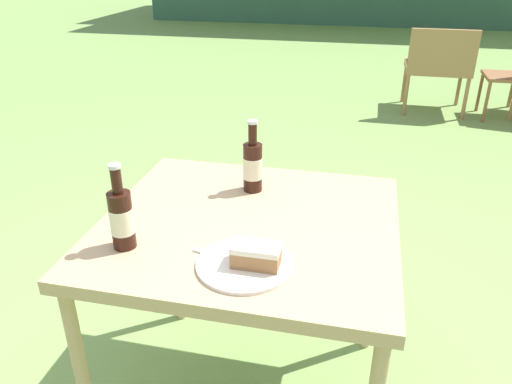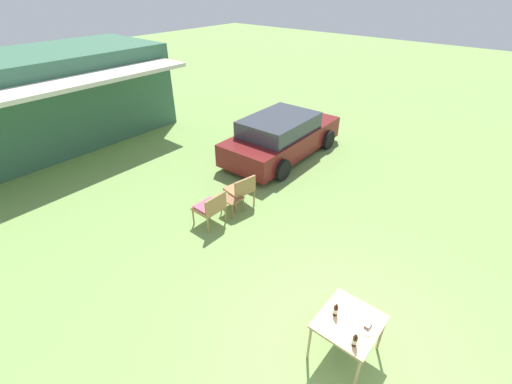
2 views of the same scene
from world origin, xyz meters
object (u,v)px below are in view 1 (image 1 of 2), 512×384
(wicker_chair_cushioned, at_px, (438,63))
(cola_bottle_near, at_px, (253,165))
(patio_table, at_px, (249,241))
(garden_side_table, at_px, (508,81))
(cake_on_plate, at_px, (250,260))
(cola_bottle_far, at_px, (122,218))

(wicker_chair_cushioned, bearing_deg, cola_bottle_near, 75.15)
(patio_table, distance_m, cola_bottle_near, 0.27)
(garden_side_table, distance_m, patio_table, 4.12)
(garden_side_table, bearing_deg, cola_bottle_near, -114.68)
(wicker_chair_cushioned, relative_size, cola_bottle_near, 3.33)
(wicker_chair_cushioned, bearing_deg, cake_on_plate, 78.02)
(cake_on_plate, relative_size, cola_bottle_far, 1.02)
(wicker_chair_cushioned, xyz_separation_m, cola_bottle_near, (-1.00, -3.62, 0.36))
(garden_side_table, xyz_separation_m, cola_bottle_near, (-1.64, -3.57, 0.49))
(garden_side_table, bearing_deg, cake_on_plate, -111.07)
(cola_bottle_near, height_order, cola_bottle_far, same)
(garden_side_table, relative_size, patio_table, 0.50)
(cake_on_plate, relative_size, cola_bottle_near, 1.02)
(cola_bottle_far, bearing_deg, cake_on_plate, -3.30)
(wicker_chair_cushioned, distance_m, patio_table, 3.96)
(garden_side_table, bearing_deg, wicker_chair_cushioned, 175.35)
(wicker_chair_cushioned, distance_m, cola_bottle_near, 3.77)
(wicker_chair_cushioned, height_order, cola_bottle_far, cola_bottle_far)
(patio_table, relative_size, cola_bottle_near, 3.59)
(cake_on_plate, xyz_separation_m, cola_bottle_far, (-0.36, 0.02, 0.07))
(patio_table, bearing_deg, cake_on_plate, -76.09)
(wicker_chair_cushioned, relative_size, cake_on_plate, 3.27)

